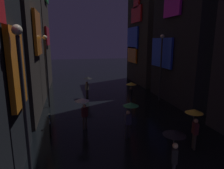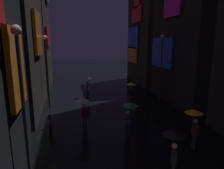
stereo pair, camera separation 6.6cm
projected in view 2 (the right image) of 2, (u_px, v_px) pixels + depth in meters
The scene contains 11 objects.
building_right_far at pixel (151, 28), 25.84m from camera, with size 4.25×7.44×14.37m.
pedestrian_far_right_clear at pixel (83, 105), 12.27m from camera, with size 0.90×0.90×2.12m.
pedestrian_midstreet_centre_yellow at pixel (194, 118), 10.13m from camera, with size 0.90×0.90×2.12m.
pedestrian_near_crossing_black at pixel (88, 81), 19.41m from camera, with size 0.90×0.90×2.12m.
pedestrian_foreground_right_green at pixel (130, 110), 11.27m from camera, with size 0.90×0.90×2.12m.
pedestrian_midstreet_left_yellow at pixel (131, 87), 16.88m from camera, with size 0.90×0.90×2.12m.
pedestrian_foreground_left_black at pixel (174, 142), 7.75m from camera, with size 0.90×0.90×2.12m.
bicycle_parked_at_storefront at pixel (50, 126), 12.30m from camera, with size 0.21×1.82×0.96m.
streetlamp_left_far at pixel (47, 64), 16.25m from camera, with size 0.36×0.36×5.95m.
streetlamp_right_far at pixel (161, 61), 18.13m from camera, with size 0.36×0.36×6.10m.
streetlamp_left_near at pixel (22, 91), 7.14m from camera, with size 0.36×0.36×6.04m.
Camera 2 is at (-3.37, -3.31, 5.49)m, focal length 32.00 mm.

